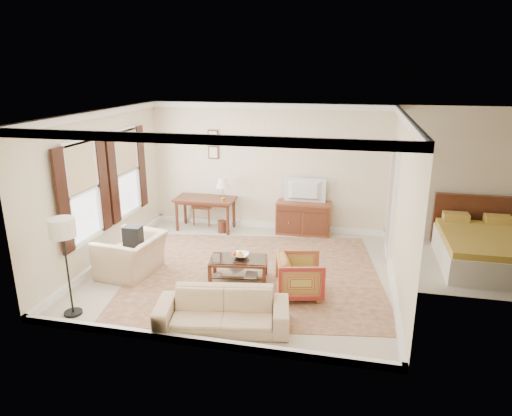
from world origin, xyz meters
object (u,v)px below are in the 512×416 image
at_px(tv, 304,183).
at_px(coffee_table, 239,264).
at_px(sideboard, 303,218).
at_px(striped_armchair, 300,274).
at_px(club_armchair, 131,249).
at_px(sofa, 222,305).
at_px(writing_desk, 205,203).

distance_m(tv, coffee_table, 2.89).
height_order(sideboard, striped_armchair, striped_armchair).
xyz_separation_m(club_armchair, sofa, (2.15, -1.41, -0.12)).
relative_size(tv, sofa, 0.47).
bearing_deg(sofa, tv, 71.07).
bearing_deg(club_armchair, tv, 140.99).
bearing_deg(striped_armchair, coffee_table, 60.84).
relative_size(striped_armchair, club_armchair, 0.68).
xyz_separation_m(writing_desk, club_armchair, (-0.55, -2.61, -0.15)).
xyz_separation_m(writing_desk, striped_armchair, (2.57, -2.79, -0.26)).
bearing_deg(club_armchair, coffee_table, 100.60).
height_order(writing_desk, tv, tv).
relative_size(writing_desk, sofa, 0.72).
bearing_deg(club_armchair, striped_armchair, 93.22).
height_order(writing_desk, club_armchair, club_armchair).
relative_size(coffee_table, sofa, 0.56).
height_order(tv, club_armchair, tv).
height_order(writing_desk, coffee_table, writing_desk).
relative_size(writing_desk, club_armchair, 1.23).
bearing_deg(sofa, sideboard, 71.11).
bearing_deg(tv, coffee_table, 72.36).
distance_m(striped_armchair, club_armchair, 3.12).
distance_m(coffee_table, club_armchair, 2.00).
bearing_deg(sofa, club_armchair, 136.90).
bearing_deg(writing_desk, sideboard, 4.60).
xyz_separation_m(coffee_table, sofa, (0.16, -1.55, 0.05)).
distance_m(sideboard, sofa, 4.25).
distance_m(sideboard, coffee_table, 2.78).
relative_size(sideboard, coffee_table, 1.12).
bearing_deg(tv, writing_desk, 4.10).
relative_size(tv, coffee_table, 0.83).
bearing_deg(writing_desk, sofa, -68.29).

